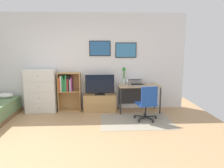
{
  "coord_description": "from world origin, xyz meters",
  "views": [
    {
      "loc": [
        0.7,
        -3.51,
        1.75
      ],
      "look_at": [
        0.95,
        1.5,
        0.88
      ],
      "focal_mm": 33.42,
      "sensor_mm": 36.0,
      "label": 1
    }
  ],
  "objects_px": {
    "bookshelf": "(68,88)",
    "wine_glass": "(127,81)",
    "computer_mouse": "(148,84)",
    "bamboo_vase": "(124,75)",
    "laptop": "(136,82)",
    "desk": "(138,89)",
    "dresser": "(41,91)",
    "office_chair": "(147,102)",
    "tv_stand": "(100,103)",
    "television": "(100,85)"
  },
  "relations": [
    {
      "from": "computer_mouse",
      "to": "tv_stand",
      "type": "bearing_deg",
      "value": 175.23
    },
    {
      "from": "desk",
      "to": "bamboo_vase",
      "type": "xyz_separation_m",
      "value": [
        -0.4,
        0.11,
        0.39
      ]
    },
    {
      "from": "bamboo_vase",
      "to": "bookshelf",
      "type": "bearing_deg",
      "value": -178.43
    },
    {
      "from": "dresser",
      "to": "desk",
      "type": "xyz_separation_m",
      "value": [
        2.68,
        -0.01,
        0.02
      ]
    },
    {
      "from": "bamboo_vase",
      "to": "wine_glass",
      "type": "bearing_deg",
      "value": -77.56
    },
    {
      "from": "tv_stand",
      "to": "dresser",
      "type": "bearing_deg",
      "value": -179.46
    },
    {
      "from": "bookshelf",
      "to": "tv_stand",
      "type": "distance_m",
      "value": 0.99
    },
    {
      "from": "tv_stand",
      "to": "computer_mouse",
      "type": "bearing_deg",
      "value": -4.77
    },
    {
      "from": "bookshelf",
      "to": "wine_glass",
      "type": "bearing_deg",
      "value": -7.89
    },
    {
      "from": "tv_stand",
      "to": "bamboo_vase",
      "type": "relative_size",
      "value": 1.9
    },
    {
      "from": "television",
      "to": "desk",
      "type": "relative_size",
      "value": 0.71
    },
    {
      "from": "tv_stand",
      "to": "wine_glass",
      "type": "bearing_deg",
      "value": -13.33
    },
    {
      "from": "laptop",
      "to": "computer_mouse",
      "type": "relative_size",
      "value": 4.37
    },
    {
      "from": "desk",
      "to": "bamboo_vase",
      "type": "distance_m",
      "value": 0.57
    },
    {
      "from": "dresser",
      "to": "bookshelf",
      "type": "relative_size",
      "value": 1.1
    },
    {
      "from": "desk",
      "to": "bamboo_vase",
      "type": "bearing_deg",
      "value": 163.94
    },
    {
      "from": "dresser",
      "to": "laptop",
      "type": "height_order",
      "value": "dresser"
    },
    {
      "from": "bookshelf",
      "to": "laptop",
      "type": "xyz_separation_m",
      "value": [
        1.91,
        -0.02,
        0.15
      ]
    },
    {
      "from": "laptop",
      "to": "wine_glass",
      "type": "height_order",
      "value": "wine_glass"
    },
    {
      "from": "bamboo_vase",
      "to": "dresser",
      "type": "bearing_deg",
      "value": -177.27
    },
    {
      "from": "office_chair",
      "to": "laptop",
      "type": "height_order",
      "value": "laptop"
    },
    {
      "from": "wine_glass",
      "to": "desk",
      "type": "bearing_deg",
      "value": 24.4
    },
    {
      "from": "bookshelf",
      "to": "office_chair",
      "type": "xyz_separation_m",
      "value": [
        2.04,
        -0.93,
        -0.19
      ]
    },
    {
      "from": "computer_mouse",
      "to": "bamboo_vase",
      "type": "bearing_deg",
      "value": 162.21
    },
    {
      "from": "bookshelf",
      "to": "computer_mouse",
      "type": "bearing_deg",
      "value": -4.16
    },
    {
      "from": "tv_stand",
      "to": "wine_glass",
      "type": "height_order",
      "value": "wine_glass"
    },
    {
      "from": "tv_stand",
      "to": "laptop",
      "type": "bearing_deg",
      "value": 1.45
    },
    {
      "from": "dresser",
      "to": "desk",
      "type": "height_order",
      "value": "dresser"
    },
    {
      "from": "dresser",
      "to": "laptop",
      "type": "bearing_deg",
      "value": 0.9
    },
    {
      "from": "bamboo_vase",
      "to": "television",
      "type": "bearing_deg",
      "value": -170.3
    },
    {
      "from": "desk",
      "to": "computer_mouse",
      "type": "bearing_deg",
      "value": -20.63
    },
    {
      "from": "tv_stand",
      "to": "computer_mouse",
      "type": "xyz_separation_m",
      "value": [
        1.31,
        -0.11,
        0.52
      ]
    },
    {
      "from": "office_chair",
      "to": "desk",
      "type": "bearing_deg",
      "value": 84.33
    },
    {
      "from": "bookshelf",
      "to": "tv_stand",
      "type": "xyz_separation_m",
      "value": [
        0.89,
        -0.05,
        -0.42
      ]
    },
    {
      "from": "bookshelf",
      "to": "wine_glass",
      "type": "relative_size",
      "value": 5.97
    },
    {
      "from": "dresser",
      "to": "computer_mouse",
      "type": "bearing_deg",
      "value": -1.85
    },
    {
      "from": "bookshelf",
      "to": "wine_glass",
      "type": "height_order",
      "value": "bookshelf"
    },
    {
      "from": "tv_stand",
      "to": "office_chair",
      "type": "bearing_deg",
      "value": -37.54
    },
    {
      "from": "dresser",
      "to": "office_chair",
      "type": "xyz_separation_m",
      "value": [
        2.75,
        -0.86,
        -0.13
      ]
    },
    {
      "from": "office_chair",
      "to": "wine_glass",
      "type": "relative_size",
      "value": 4.78
    },
    {
      "from": "computer_mouse",
      "to": "dresser",
      "type": "bearing_deg",
      "value": 178.15
    },
    {
      "from": "bookshelf",
      "to": "desk",
      "type": "height_order",
      "value": "bookshelf"
    },
    {
      "from": "laptop",
      "to": "computer_mouse",
      "type": "distance_m",
      "value": 0.32
    },
    {
      "from": "office_chair",
      "to": "laptop",
      "type": "relative_size",
      "value": 1.89
    },
    {
      "from": "computer_mouse",
      "to": "wine_glass",
      "type": "height_order",
      "value": "wine_glass"
    },
    {
      "from": "wine_glass",
      "to": "office_chair",
      "type": "bearing_deg",
      "value": -60.02
    },
    {
      "from": "dresser",
      "to": "office_chair",
      "type": "bearing_deg",
      "value": -17.47
    },
    {
      "from": "dresser",
      "to": "wine_glass",
      "type": "height_order",
      "value": "dresser"
    },
    {
      "from": "bookshelf",
      "to": "desk",
      "type": "bearing_deg",
      "value": -2.09
    },
    {
      "from": "dresser",
      "to": "tv_stand",
      "type": "distance_m",
      "value": 1.64
    }
  ]
}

